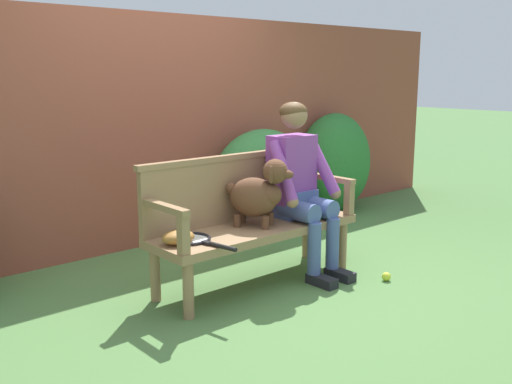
{
  "coord_description": "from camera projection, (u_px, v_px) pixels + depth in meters",
  "views": [
    {
      "loc": [
        -2.7,
        -3.07,
        1.52
      ],
      "look_at": [
        0.0,
        0.0,
        0.68
      ],
      "focal_mm": 41.2,
      "sensor_mm": 36.0,
      "label": 1
    }
  ],
  "objects": [
    {
      "name": "ground_plane",
      "position": [
        256.0,
        283.0,
        4.31
      ],
      "size": [
        40.0,
        40.0,
        0.0
      ],
      "primitive_type": "plane",
      "color": "#4C753D"
    },
    {
      "name": "brick_garden_fence",
      "position": [
        144.0,
        130.0,
        5.22
      ],
      "size": [
        8.0,
        0.3,
        2.02
      ],
      "primitive_type": "cube",
      "color": "brown",
      "rests_on": "ground"
    },
    {
      "name": "hedge_bush_far_left",
      "position": [
        334.0,
        163.0,
        6.45
      ],
      "size": [
        0.89,
        0.7,
        1.09
      ],
      "primitive_type": "ellipsoid",
      "color": "#286B2D",
      "rests_on": "ground"
    },
    {
      "name": "hedge_bush_far_right",
      "position": [
        263.0,
        180.0,
        5.71
      ],
      "size": [
        1.1,
        0.72,
        0.99
      ],
      "primitive_type": "ellipsoid",
      "color": "#337538",
      "rests_on": "ground"
    },
    {
      "name": "garden_bench",
      "position": [
        256.0,
        234.0,
        4.24
      ],
      "size": [
        1.63,
        0.51,
        0.43
      ],
      "color": "#93704C",
      "rests_on": "ground"
    },
    {
      "name": "bench_backrest",
      "position": [
        236.0,
        187.0,
        4.34
      ],
      "size": [
        1.67,
        0.06,
        0.5
      ],
      "color": "#93704C",
      "rests_on": "garden_bench"
    },
    {
      "name": "bench_armrest_left_end",
      "position": [
        172.0,
        218.0,
        3.62
      ],
      "size": [
        0.06,
        0.51,
        0.28
      ],
      "color": "#93704C",
      "rests_on": "garden_bench"
    },
    {
      "name": "bench_armrest_right_end",
      "position": [
        337.0,
        187.0,
        4.62
      ],
      "size": [
        0.06,
        0.51,
        0.28
      ],
      "color": "#93704C",
      "rests_on": "garden_bench"
    },
    {
      "name": "person_seated",
      "position": [
        299.0,
        182.0,
        4.44
      ],
      "size": [
        0.56,
        0.65,
        1.3
      ],
      "color": "black",
      "rests_on": "ground"
    },
    {
      "name": "dog_on_bench",
      "position": [
        259.0,
        193.0,
        4.17
      ],
      "size": [
        0.39,
        0.47,
        0.49
      ],
      "color": "brown",
      "rests_on": "garden_bench"
    },
    {
      "name": "tennis_racket",
      "position": [
        192.0,
        239.0,
        3.85
      ],
      "size": [
        0.33,
        0.58,
        0.03
      ],
      "color": "black",
      "rests_on": "garden_bench"
    },
    {
      "name": "baseball_glove",
      "position": [
        178.0,
        237.0,
        3.77
      ],
      "size": [
        0.24,
        0.19,
        0.09
      ],
      "primitive_type": "ellipsoid",
      "rotation": [
        0.0,
        0.0,
        -0.11
      ],
      "color": "#9E6B2D",
      "rests_on": "garden_bench"
    },
    {
      "name": "tennis_ball",
      "position": [
        386.0,
        277.0,
        4.35
      ],
      "size": [
        0.07,
        0.07,
        0.07
      ],
      "primitive_type": "sphere",
      "color": "#CCDB33",
      "rests_on": "ground"
    }
  ]
}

